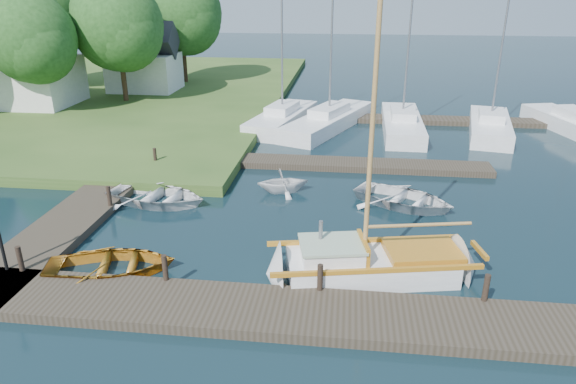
# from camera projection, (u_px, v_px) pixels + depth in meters

# --- Properties ---
(ground) EXTENTS (160.00, 160.00, 0.00)m
(ground) POSITION_uv_depth(u_px,v_px,m) (288.00, 221.00, 19.39)
(ground) COLOR black
(ground) RESTS_ON ground
(near_dock) EXTENTS (18.00, 2.20, 0.30)m
(near_dock) POSITION_uv_depth(u_px,v_px,m) (262.00, 311.00, 13.82)
(near_dock) COLOR #322A1E
(near_dock) RESTS_ON ground
(left_dock) EXTENTS (2.20, 18.00, 0.30)m
(left_dock) POSITION_uv_depth(u_px,v_px,m) (109.00, 189.00, 22.05)
(left_dock) COLOR #322A1E
(left_dock) RESTS_ON ground
(far_dock) EXTENTS (14.00, 1.60, 0.30)m
(far_dock) POSITION_uv_depth(u_px,v_px,m) (344.00, 164.00, 25.10)
(far_dock) COLOR #322A1E
(far_dock) RESTS_ON ground
(pontoon) EXTENTS (30.00, 1.60, 0.30)m
(pontoon) POSITION_uv_depth(u_px,v_px,m) (472.00, 121.00, 32.97)
(pontoon) COLOR #322A1E
(pontoon) RESTS_ON ground
(mooring_post_0) EXTENTS (0.16, 0.16, 0.80)m
(mooring_post_0) POSITION_uv_depth(u_px,v_px,m) (20.00, 259.00, 15.35)
(mooring_post_0) COLOR black
(mooring_post_0) RESTS_ON near_dock
(mooring_post_1) EXTENTS (0.16, 0.16, 0.80)m
(mooring_post_1) POSITION_uv_depth(u_px,v_px,m) (165.00, 268.00, 14.86)
(mooring_post_1) COLOR black
(mooring_post_1) RESTS_ON near_dock
(mooring_post_2) EXTENTS (0.16, 0.16, 0.80)m
(mooring_post_2) POSITION_uv_depth(u_px,v_px,m) (320.00, 277.00, 14.37)
(mooring_post_2) COLOR black
(mooring_post_2) RESTS_ON near_dock
(mooring_post_3) EXTENTS (0.16, 0.16, 0.80)m
(mooring_post_3) POSITION_uv_depth(u_px,v_px,m) (486.00, 288.00, 13.87)
(mooring_post_3) COLOR black
(mooring_post_3) RESTS_ON near_dock
(mooring_post_4) EXTENTS (0.16, 0.16, 0.80)m
(mooring_post_4) POSITION_uv_depth(u_px,v_px,m) (109.00, 196.00, 19.90)
(mooring_post_4) COLOR black
(mooring_post_4) RESTS_ON left_dock
(mooring_post_5) EXTENTS (0.16, 0.16, 0.80)m
(mooring_post_5) POSITION_uv_depth(u_px,v_px,m) (155.00, 156.00, 24.50)
(mooring_post_5) COLOR black
(mooring_post_5) RESTS_ON left_dock
(sailboat) EXTENTS (7.40, 3.33, 9.83)m
(sailboat) POSITION_uv_depth(u_px,v_px,m) (375.00, 266.00, 15.65)
(sailboat) COLOR silver
(sailboat) RESTS_ON ground
(dinghy) EXTENTS (4.43, 3.61, 0.81)m
(dinghy) POSITION_uv_depth(u_px,v_px,m) (111.00, 262.00, 15.78)
(dinghy) COLOR #965D13
(dinghy) RESTS_ON ground
(tender_a) EXTENTS (4.62, 3.68, 0.86)m
(tender_a) POSITION_uv_depth(u_px,v_px,m) (157.00, 194.00, 20.84)
(tender_a) COLOR silver
(tender_a) RESTS_ON ground
(tender_b) EXTENTS (2.59, 2.39, 1.14)m
(tender_b) POSITION_uv_depth(u_px,v_px,m) (283.00, 180.00, 21.92)
(tender_b) COLOR silver
(tender_b) RESTS_ON ground
(tender_c) EXTENTS (4.94, 4.46, 0.84)m
(tender_c) POSITION_uv_depth(u_px,v_px,m) (404.00, 196.00, 20.62)
(tender_c) COLOR silver
(tender_c) RESTS_ON ground
(marina_boat_0) EXTENTS (3.95, 8.09, 11.47)m
(marina_boat_0) POSITION_uv_depth(u_px,v_px,m) (282.00, 117.00, 32.26)
(marina_boat_0) COLOR silver
(marina_boat_0) RESTS_ON ground
(marina_boat_1) EXTENTS (5.61, 9.49, 11.52)m
(marina_boat_1) POSITION_uv_depth(u_px,v_px,m) (329.00, 119.00, 31.78)
(marina_boat_1) COLOR silver
(marina_boat_1) RESTS_ON ground
(marina_boat_2) EXTENTS (2.39, 8.32, 12.14)m
(marina_boat_2) POSITION_uv_depth(u_px,v_px,m) (402.00, 122.00, 31.04)
(marina_boat_2) COLOR silver
(marina_boat_2) RESTS_ON ground
(marina_boat_4) EXTENTS (3.62, 7.75, 9.68)m
(marina_boat_4) POSITION_uv_depth(u_px,v_px,m) (490.00, 125.00, 30.52)
(marina_boat_4) COLOR silver
(marina_boat_4) RESTS_ON ground
(marina_boat_5) EXTENTS (4.14, 8.43, 11.50)m
(marina_boat_5) POSITION_uv_depth(u_px,v_px,m) (575.00, 123.00, 30.88)
(marina_boat_5) COLOR silver
(marina_boat_5) RESTS_ON ground
(house_a) EXTENTS (6.30, 5.00, 6.29)m
(house_a) POSITION_uv_depth(u_px,v_px,m) (27.00, 69.00, 35.20)
(house_a) COLOR silver
(house_a) RESTS_ON shore
(house_c) EXTENTS (5.25, 4.00, 5.28)m
(house_c) POSITION_uv_depth(u_px,v_px,m) (144.00, 63.00, 40.20)
(house_c) COLOR silver
(house_c) RESTS_ON shore
(tree_2) EXTENTS (5.83, 5.75, 7.82)m
(tree_2) POSITION_uv_depth(u_px,v_px,m) (31.00, 37.00, 32.32)
(tree_2) COLOR #332114
(tree_2) RESTS_ON shore
(tree_3) EXTENTS (6.41, 6.38, 8.74)m
(tree_3) POSITION_uv_depth(u_px,v_px,m) (118.00, 24.00, 35.36)
(tree_3) COLOR #332114
(tree_3) RESTS_ON shore
(tree_4) EXTENTS (7.01, 7.01, 9.66)m
(tree_4) POSITION_uv_depth(u_px,v_px,m) (40.00, 12.00, 39.70)
(tree_4) COLOR #332114
(tree_4) RESTS_ON shore
(tree_7) EXTENTS (6.83, 6.83, 9.38)m
(tree_7) POSITION_uv_depth(u_px,v_px,m) (181.00, 12.00, 42.35)
(tree_7) COLOR #332114
(tree_7) RESTS_ON shore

